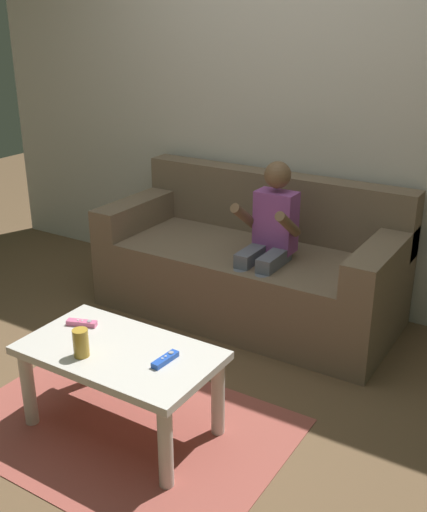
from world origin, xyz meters
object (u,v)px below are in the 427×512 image
(couch, at_px, (251,267))
(soda_can, at_px, (81,343))
(game_remote_blue_near_edge, at_px, (165,359))
(coffee_table, at_px, (120,364))
(game_remote_pink_center, at_px, (82,323))
(person_seated_on_couch, at_px, (268,239))

(couch, distance_m, soda_can, 1.46)
(couch, xyz_separation_m, game_remote_blue_near_edge, (0.31, -1.31, 0.12))
(coffee_table, bearing_deg, couch, 93.34)
(game_remote_blue_near_edge, bearing_deg, couch, 103.22)
(couch, bearing_deg, game_remote_pink_center, -99.31)
(soda_can, bearing_deg, game_remote_blue_near_edge, 23.72)
(coffee_table, relative_size, soda_can, 7.01)
(coffee_table, height_order, game_remote_pink_center, game_remote_pink_center)
(game_remote_blue_near_edge, bearing_deg, coffee_table, -174.81)
(person_seated_on_couch, bearing_deg, game_remote_pink_center, -110.33)
(couch, bearing_deg, coffee_table, -86.66)
(game_remote_pink_center, bearing_deg, game_remote_blue_near_edge, -6.07)
(soda_can, bearing_deg, person_seated_on_couch, 80.49)
(person_seated_on_couch, bearing_deg, game_remote_blue_near_edge, -84.30)
(soda_can, bearing_deg, couch, 89.22)
(game_remote_pink_center, relative_size, soda_can, 1.18)
(couch, bearing_deg, game_remote_blue_near_edge, -76.78)
(coffee_table, xyz_separation_m, game_remote_blue_near_edge, (0.23, 0.02, 0.08))
(game_remote_blue_near_edge, bearing_deg, game_remote_pink_center, 173.93)
(couch, xyz_separation_m, person_seated_on_couch, (0.19, -0.17, 0.27))
(person_seated_on_couch, relative_size, game_remote_pink_center, 6.89)
(couch, relative_size, game_remote_blue_near_edge, 12.55)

